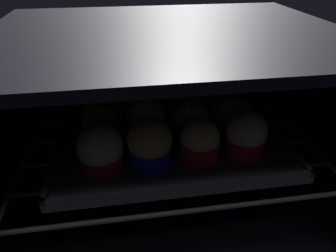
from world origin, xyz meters
The scene contains 15 objects.
oven_cavity centered at (0.00, 26.25, 17.00)cm, with size 59.00×47.00×37.00cm.
oven_rack centered at (0.00, 22.00, 13.60)cm, with size 54.80×42.00×0.80cm.
baking_tray centered at (0.00, 22.32, 14.67)cm, with size 42.09×33.68×2.20cm.
muffin_row0_col0 centered at (-12.54, 14.13, 18.54)cm, with size 7.70×7.70×7.70cm.
muffin_row0_col1 centered at (-4.42, 13.69, 18.89)cm, with size 7.46×7.46×8.22cm.
muffin_row0_col2 centered at (4.13, 14.07, 18.48)cm, with size 7.04×7.04×7.42cm.
muffin_row0_col3 centered at (12.34, 14.09, 18.89)cm, with size 7.16×7.16×8.05cm.
muffin_row1_col0 centered at (-12.64, 22.53, 18.22)cm, with size 7.04×7.04×7.18cm.
muffin_row1_col1 centered at (-4.21, 22.57, 18.71)cm, with size 7.43×7.43×7.93cm.
muffin_row1_col2 centered at (4.28, 22.16, 18.26)cm, with size 7.04×7.04×7.20cm.
muffin_row1_col3 centered at (12.43, 21.99, 18.38)cm, with size 7.53×7.53×7.53cm.
muffin_row2_col0 centered at (-12.68, 30.73, 18.55)cm, with size 7.65×7.65×7.79cm.
muffin_row2_col1 centered at (-4.05, 30.72, 18.49)cm, with size 7.70×7.70×8.11cm.
muffin_row2_col2 centered at (3.85, 30.92, 18.82)cm, with size 7.28×7.28×8.17cm.
muffin_row2_col3 centered at (12.69, 30.95, 18.93)cm, with size 7.32×7.32×8.18cm.
Camera 1 is at (-8.46, -30.31, 47.39)cm, focal length 34.03 mm.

